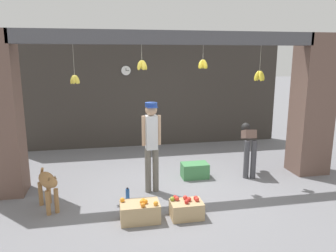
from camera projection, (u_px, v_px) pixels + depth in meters
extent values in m
plane|color=slate|center=(173.00, 187.00, 6.21)|extent=(60.00, 60.00, 0.00)
cube|color=#38332D|center=(149.00, 93.00, 8.86)|extent=(7.32, 0.12, 2.87)
cube|color=brown|center=(312.00, 105.00, 6.76)|extent=(0.70, 0.60, 2.87)
cube|color=#4C4C51|center=(172.00, 38.00, 5.74)|extent=(5.42, 0.24, 0.24)
cylinder|color=#B2AD99|center=(74.00, 60.00, 5.54)|extent=(0.01, 0.01, 0.52)
ellipsoid|color=yellow|center=(77.00, 79.00, 5.62)|extent=(0.11, 0.06, 0.17)
ellipsoid|color=yellow|center=(76.00, 79.00, 5.64)|extent=(0.09, 0.10, 0.18)
ellipsoid|color=yellow|center=(74.00, 79.00, 5.64)|extent=(0.07, 0.11, 0.17)
ellipsoid|color=yellow|center=(73.00, 79.00, 5.62)|extent=(0.11, 0.08, 0.18)
ellipsoid|color=yellow|center=(72.00, 80.00, 5.58)|extent=(0.11, 0.08, 0.18)
ellipsoid|color=yellow|center=(74.00, 80.00, 5.57)|extent=(0.07, 0.11, 0.17)
ellipsoid|color=yellow|center=(76.00, 80.00, 5.58)|extent=(0.09, 0.10, 0.18)
cylinder|color=#B2AD99|center=(142.00, 52.00, 5.69)|extent=(0.01, 0.01, 0.27)
ellipsoid|color=gold|center=(145.00, 65.00, 5.75)|extent=(0.13, 0.07, 0.19)
ellipsoid|color=gold|center=(142.00, 65.00, 5.79)|extent=(0.09, 0.12, 0.20)
ellipsoid|color=gold|center=(139.00, 65.00, 5.76)|extent=(0.12, 0.10, 0.20)
ellipsoid|color=gold|center=(140.00, 65.00, 5.71)|extent=(0.12, 0.10, 0.20)
ellipsoid|color=gold|center=(143.00, 65.00, 5.70)|extent=(0.09, 0.12, 0.20)
cylinder|color=#B2AD99|center=(203.00, 52.00, 5.95)|extent=(0.01, 0.01, 0.26)
ellipsoid|color=yellow|center=(205.00, 64.00, 6.00)|extent=(0.12, 0.06, 0.18)
ellipsoid|color=yellow|center=(203.00, 64.00, 6.04)|extent=(0.08, 0.12, 0.19)
ellipsoid|color=yellow|center=(201.00, 64.00, 6.01)|extent=(0.11, 0.10, 0.19)
ellipsoid|color=yellow|center=(201.00, 64.00, 5.96)|extent=(0.11, 0.10, 0.19)
ellipsoid|color=yellow|center=(204.00, 64.00, 5.95)|extent=(0.08, 0.12, 0.19)
cylinder|color=#B2AD99|center=(260.00, 58.00, 6.13)|extent=(0.01, 0.01, 0.47)
ellipsoid|color=yellow|center=(262.00, 76.00, 6.21)|extent=(0.14, 0.08, 0.22)
ellipsoid|color=yellow|center=(258.00, 76.00, 6.25)|extent=(0.08, 0.14, 0.22)
ellipsoid|color=yellow|center=(257.00, 76.00, 6.19)|extent=(0.14, 0.08, 0.22)
ellipsoid|color=yellow|center=(261.00, 76.00, 6.14)|extent=(0.08, 0.14, 0.22)
ellipsoid|color=#9E7042|center=(47.00, 180.00, 5.23)|extent=(0.43, 0.59, 0.22)
cylinder|color=#9E7042|center=(57.00, 201.00, 5.17)|extent=(0.07, 0.07, 0.40)
cylinder|color=#9E7042|center=(48.00, 203.00, 5.09)|extent=(0.07, 0.07, 0.40)
cylinder|color=#9E7042|center=(49.00, 192.00, 5.50)|extent=(0.07, 0.07, 0.40)
cylinder|color=#9E7042|center=(41.00, 194.00, 5.42)|extent=(0.07, 0.07, 0.40)
ellipsoid|color=#9E7042|center=(52.00, 183.00, 4.98)|extent=(0.21, 0.24, 0.15)
cone|color=brown|center=(55.00, 177.00, 4.99)|extent=(0.05, 0.05, 0.06)
cone|color=brown|center=(49.00, 178.00, 4.94)|extent=(0.05, 0.05, 0.06)
cylinder|color=#9E7042|center=(42.00, 173.00, 5.47)|extent=(0.11, 0.18, 0.23)
cylinder|color=#6B665B|center=(156.00, 170.00, 5.94)|extent=(0.11, 0.11, 0.81)
cylinder|color=#6B665B|center=(148.00, 171.00, 5.91)|extent=(0.11, 0.11, 0.81)
cube|color=silver|center=(151.00, 132.00, 5.78)|extent=(0.21, 0.18, 0.61)
cylinder|color=tan|center=(159.00, 130.00, 5.80)|extent=(0.06, 0.06, 0.53)
cylinder|color=tan|center=(144.00, 131.00, 5.74)|extent=(0.06, 0.06, 0.53)
sphere|color=tan|center=(151.00, 110.00, 5.69)|extent=(0.21, 0.21, 0.21)
cylinder|color=#234299|center=(151.00, 105.00, 5.67)|extent=(0.21, 0.21, 0.07)
cube|color=#234299|center=(152.00, 107.00, 5.58)|extent=(0.18, 0.12, 0.01)
cylinder|color=#424247|center=(246.00, 160.00, 6.60)|extent=(0.11, 0.11, 0.78)
cylinder|color=#424247|center=(253.00, 160.00, 6.59)|extent=(0.11, 0.11, 0.78)
cube|color=brown|center=(249.00, 134.00, 6.76)|extent=(0.35, 0.61, 0.31)
sphere|color=black|center=(246.00, 127.00, 7.10)|extent=(0.19, 0.19, 0.19)
cube|color=tan|center=(140.00, 212.00, 4.92)|extent=(0.59, 0.37, 0.29)
sphere|color=orange|center=(145.00, 202.00, 4.87)|extent=(0.07, 0.07, 0.07)
sphere|color=orange|center=(156.00, 203.00, 4.81)|extent=(0.07, 0.07, 0.07)
sphere|color=orange|center=(143.00, 201.00, 4.90)|extent=(0.07, 0.07, 0.07)
sphere|color=orange|center=(143.00, 205.00, 4.76)|extent=(0.07, 0.07, 0.07)
sphere|color=orange|center=(122.00, 200.00, 4.93)|extent=(0.07, 0.07, 0.07)
sphere|color=orange|center=(142.00, 202.00, 4.86)|extent=(0.07, 0.07, 0.07)
cube|color=tan|center=(186.00, 210.00, 5.02)|extent=(0.49, 0.34, 0.26)
sphere|color=red|center=(187.00, 202.00, 4.93)|extent=(0.07, 0.07, 0.07)
sphere|color=red|center=(196.00, 198.00, 5.06)|extent=(0.07, 0.07, 0.07)
sphere|color=#99B238|center=(172.00, 199.00, 5.03)|extent=(0.07, 0.07, 0.07)
sphere|color=red|center=(197.00, 199.00, 5.01)|extent=(0.07, 0.07, 0.07)
sphere|color=red|center=(177.00, 199.00, 5.04)|extent=(0.07, 0.07, 0.07)
sphere|color=red|center=(185.00, 198.00, 5.07)|extent=(0.07, 0.07, 0.07)
sphere|color=red|center=(189.00, 199.00, 5.01)|extent=(0.07, 0.07, 0.07)
sphere|color=red|center=(189.00, 199.00, 5.01)|extent=(0.07, 0.07, 0.07)
sphere|color=red|center=(175.00, 197.00, 5.08)|extent=(0.07, 0.07, 0.07)
cube|color=#42844C|center=(195.00, 170.00, 6.67)|extent=(0.53, 0.34, 0.30)
cylinder|color=#2D60AD|center=(128.00, 195.00, 5.63)|extent=(0.07, 0.07, 0.20)
cylinder|color=black|center=(127.00, 188.00, 5.60)|extent=(0.04, 0.04, 0.02)
cylinder|color=black|center=(126.00, 71.00, 8.55)|extent=(0.26, 0.01, 0.26)
cylinder|color=white|center=(126.00, 71.00, 8.54)|extent=(0.24, 0.02, 0.24)
cube|color=black|center=(126.00, 70.00, 8.52)|extent=(0.01, 0.01, 0.07)
cube|color=black|center=(127.00, 71.00, 8.53)|extent=(0.09, 0.01, 0.01)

